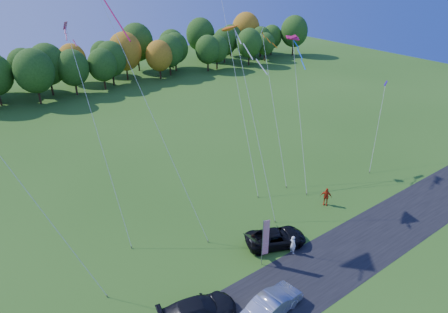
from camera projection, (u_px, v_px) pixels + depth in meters
ground at (266, 255)px, 34.08m from camera, size 160.00×160.00×0.00m
asphalt_strip at (300, 282)px, 31.21m from camera, size 90.00×6.00×0.01m
tree_line at (66, 94)px, 73.59m from camera, size 116.00×12.00×10.00m
black_suv at (276, 238)px, 35.00m from camera, size 5.87×4.31×1.48m
silver_sedan at (272, 304)px, 28.19m from camera, size 5.23×2.41×1.66m
dark_truck_a at (198, 310)px, 27.77m from camera, size 5.92×3.46×1.61m
person_tailgate_a at (293, 245)px, 33.97m from camera, size 0.45×0.66×1.74m
person_tailgate_b at (253, 242)px, 34.27m from camera, size 0.73×0.89×1.67m
person_east at (326, 197)px, 40.56m from camera, size 1.05×1.19×1.93m
feather_flag at (265, 237)px, 31.88m from camera, size 0.57×0.21×4.47m
kite_delta_blue at (152, 115)px, 32.67m from camera, size 6.03×10.24×23.37m
kite_parafoil_orange at (233, 60)px, 42.06m from camera, size 5.41×14.16×26.44m
kite_delta_red at (253, 111)px, 37.05m from camera, size 2.56×8.61×18.47m
kite_parafoil_rainbow at (300, 113)px, 43.37m from camera, size 6.00×8.64×15.32m
kite_diamond_yellow at (49, 221)px, 28.44m from camera, size 4.89×7.25×12.43m
kite_diamond_white at (274, 109)px, 43.57m from camera, size 2.59×7.95×16.28m
kite_diamond_pink at (98, 133)px, 33.54m from camera, size 1.04×8.53×18.40m
kite_diamond_blue_low at (378, 127)px, 47.57m from camera, size 6.15×3.95×9.66m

